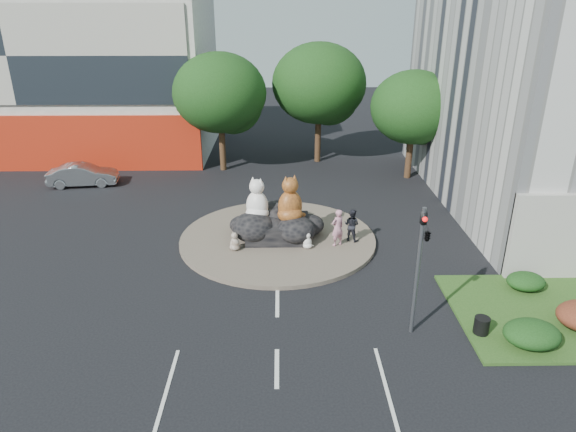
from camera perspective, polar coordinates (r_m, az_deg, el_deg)
name	(u,v)px	position (r m, az deg, el deg)	size (l,w,h in m)	color
ground	(277,368)	(18.00, -1.24, -16.57)	(120.00, 120.00, 0.00)	black
roundabout_island	(278,238)	(26.45, -1.15, -2.49)	(10.00, 10.00, 0.20)	brown
rock_plinth	(278,229)	(26.22, -1.16, -1.40)	(3.20, 2.60, 0.90)	black
shophouse_block	(49,72)	(45.88, -25.02, 14.29)	(25.20, 12.30, 17.40)	silver
tree_left	(221,97)	(36.72, -7.46, 13.01)	(6.46, 6.46, 8.27)	#382314
tree_mid	(320,87)	(38.52, 3.56, 14.08)	(6.84, 6.84, 8.76)	#382314
tree_right	(414,111)	(35.76, 13.83, 11.28)	(5.70, 5.70, 7.30)	#382314
hedge_near_green	(532,334)	(20.45, 25.47, -11.75)	(2.00, 1.60, 0.90)	#153611
hedge_back_green	(526,281)	(24.01, 24.92, -6.60)	(1.60, 1.28, 0.72)	#153611
traffic_light	(423,245)	(18.39, 14.80, -3.08)	(0.44, 1.24, 5.00)	#595B60
street_lamp	(562,166)	(26.21, 28.14, 4.93)	(2.34, 0.22, 8.06)	#595B60
cat_white	(257,198)	(25.85, -3.46, 1.96)	(1.34, 1.16, 2.23)	white
cat_tabby	(290,198)	(25.57, 0.24, 1.97)	(1.45, 1.25, 2.41)	#B35525
kitten_calico	(235,241)	(24.98, -5.95, -2.75)	(0.57, 0.49, 0.95)	beige
kitten_white	(307,240)	(25.07, 2.18, -2.67)	(0.51, 0.44, 0.85)	white
pedestrian_pink	(338,228)	(25.22, 5.53, -1.29)	(0.69, 0.45, 1.89)	#C37E94
pedestrian_dark	(352,225)	(25.87, 7.09, -0.99)	(0.81, 0.63, 1.67)	black
parked_car	(83,175)	(36.69, -21.83, 4.26)	(1.55, 4.44, 1.46)	#929498
litter_bin	(482,325)	(20.47, 20.71, -11.29)	(0.56, 0.56, 0.64)	black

